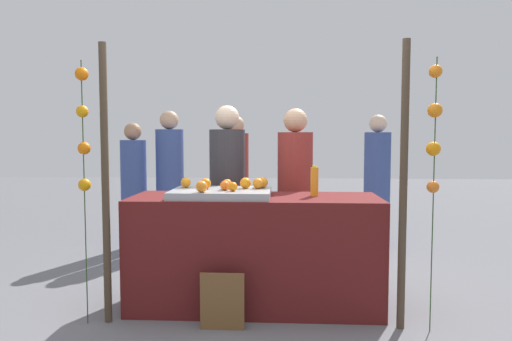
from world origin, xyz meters
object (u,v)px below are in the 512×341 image
object	(u,v)px
vendor_left	(227,200)
vendor_right	(295,202)
orange_1	(227,184)
stall_counter	(255,251)
chalkboard_sign	(222,302)
orange_0	(233,187)
juice_bottle	(314,181)

from	to	relation	value
vendor_left	vendor_right	bearing A→B (deg)	-0.17
orange_1	vendor_left	size ratio (longest dim) A/B	0.05
stall_counter	orange_1	world-z (taller)	orange_1
stall_counter	chalkboard_sign	world-z (taller)	stall_counter
orange_0	juice_bottle	world-z (taller)	juice_bottle
stall_counter	juice_bottle	bearing A→B (deg)	5.81
juice_bottle	chalkboard_sign	distance (m)	1.20
orange_0	vendor_left	distance (m)	0.87
chalkboard_sign	stall_counter	bearing A→B (deg)	67.18
vendor_left	juice_bottle	bearing A→B (deg)	-38.14
orange_0	orange_1	bearing A→B (deg)	110.75
orange_1	juice_bottle	xyz separation A→B (m)	(0.71, 0.04, 0.02)
stall_counter	vendor_right	bearing A→B (deg)	62.73
orange_0	vendor_right	bearing A→B (deg)	58.52
stall_counter	chalkboard_sign	distance (m)	0.59
stall_counter	orange_0	distance (m)	0.60
chalkboard_sign	vendor_left	size ratio (longest dim) A/B	0.25
orange_1	juice_bottle	bearing A→B (deg)	3.53
juice_bottle	vendor_right	bearing A→B (deg)	102.91
vendor_left	vendor_right	distance (m)	0.64
juice_bottle	vendor_left	xyz separation A→B (m)	(-0.78, 0.62, -0.24)
vendor_right	stall_counter	bearing A→B (deg)	-117.27
chalkboard_sign	vendor_left	bearing A→B (deg)	94.67
orange_1	chalkboard_sign	world-z (taller)	orange_1
stall_counter	orange_0	bearing A→B (deg)	-135.24
stall_counter	vendor_left	bearing A→B (deg)	114.42
chalkboard_sign	vendor_left	world-z (taller)	vendor_left
vendor_right	orange_0	bearing A→B (deg)	-121.48
stall_counter	vendor_left	distance (m)	0.80
orange_1	orange_0	bearing A→B (deg)	-69.25
stall_counter	chalkboard_sign	bearing A→B (deg)	-112.82
stall_counter	vendor_left	size ratio (longest dim) A/B	1.19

